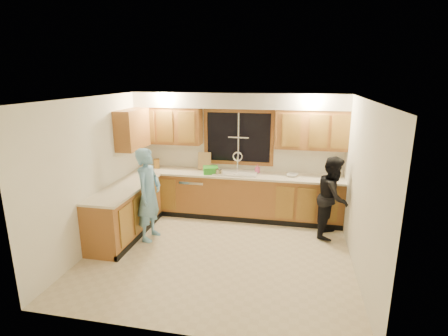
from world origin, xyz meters
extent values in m
plane|color=beige|center=(0.00, 0.00, 0.00)|extent=(4.20, 4.20, 0.00)
plane|color=silver|center=(0.00, 0.00, 2.50)|extent=(4.20, 4.20, 0.00)
plane|color=white|center=(0.00, 1.90, 1.25)|extent=(4.20, 0.00, 4.20)
plane|color=white|center=(-2.10, 0.00, 1.25)|extent=(0.00, 3.80, 3.80)
plane|color=white|center=(2.10, 0.00, 1.25)|extent=(0.00, 3.80, 3.80)
cube|color=#9E622E|center=(0.00, 1.60, 0.44)|extent=(4.20, 0.60, 0.88)
cube|color=#9E622E|center=(-1.80, 0.35, 0.44)|extent=(0.60, 1.90, 0.88)
cube|color=beige|center=(0.00, 1.58, 0.90)|extent=(4.20, 0.63, 0.04)
cube|color=beige|center=(-1.79, 0.35, 0.90)|extent=(0.63, 1.90, 0.04)
cube|color=#9E622E|center=(-1.43, 1.73, 1.83)|extent=(1.35, 0.33, 0.75)
cube|color=#9E622E|center=(1.43, 1.73, 1.83)|extent=(1.35, 0.33, 0.75)
cube|color=#9E622E|center=(-1.94, 1.12, 1.83)|extent=(0.33, 0.90, 0.75)
cube|color=beige|center=(0.00, 1.72, 2.35)|extent=(4.20, 0.35, 0.30)
cube|color=black|center=(0.00, 1.90, 1.60)|extent=(1.30, 0.01, 1.00)
cube|color=#9E622E|center=(0.00, 1.89, 2.14)|extent=(1.44, 0.03, 0.07)
cube|color=#9E622E|center=(0.00, 1.89, 1.07)|extent=(1.44, 0.03, 0.07)
cube|color=#9E622E|center=(-0.69, 1.89, 1.60)|extent=(0.07, 0.03, 1.00)
cube|color=#9E622E|center=(0.69, 1.89, 1.60)|extent=(0.07, 0.03, 1.00)
cube|color=silver|center=(0.00, 1.60, 0.93)|extent=(0.86, 0.52, 0.03)
cube|color=silver|center=(-0.21, 1.60, 0.84)|extent=(0.38, 0.42, 0.18)
cube|color=silver|center=(0.21, 1.60, 0.84)|extent=(0.38, 0.42, 0.18)
cylinder|color=silver|center=(0.00, 1.80, 1.08)|extent=(0.04, 0.04, 0.28)
torus|color=silver|center=(0.00, 1.80, 1.22)|extent=(0.21, 0.03, 0.21)
cube|color=silver|center=(-0.85, 1.59, 0.41)|extent=(0.60, 0.56, 0.82)
cube|color=silver|center=(-1.80, -0.22, 0.45)|extent=(0.58, 0.75, 0.90)
imported|color=#72AFD8|center=(-1.31, 0.31, 0.82)|extent=(0.44, 0.63, 1.64)
imported|color=black|center=(1.84, 1.07, 0.73)|extent=(0.72, 0.83, 1.47)
cube|color=#A1722C|center=(-1.71, 1.66, 1.02)|extent=(0.14, 0.13, 0.20)
cube|color=tan|center=(-0.69, 1.79, 1.10)|extent=(0.28, 0.13, 0.35)
cube|color=green|center=(-0.50, 1.50, 0.99)|extent=(0.36, 0.34, 0.14)
imported|color=#E55796|center=(0.42, 1.73, 1.01)|extent=(0.10, 0.10, 0.17)
imported|color=silver|center=(1.11, 1.59, 0.95)|extent=(0.28, 0.28, 0.05)
cylinder|color=beige|center=(-0.26, 1.40, 0.98)|extent=(0.08, 0.08, 0.12)
cylinder|color=beige|center=(-0.33, 1.37, 0.98)|extent=(0.08, 0.08, 0.13)
camera|label=1|loc=(1.11, -5.05, 2.83)|focal=28.00mm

